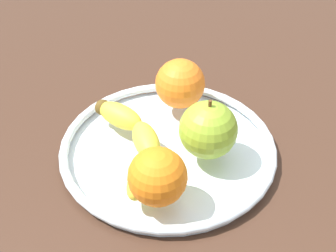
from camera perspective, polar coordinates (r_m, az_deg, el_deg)
ground_plane at (r=65.38cm, az=0.00°, el=-4.59°), size 159.53×159.53×4.00cm
fruit_bowl at (r=63.37cm, az=0.00°, el=-2.70°), size 28.62×28.62×1.80cm
banana at (r=60.84cm, az=-4.02°, el=-1.84°), size 19.52×9.08×3.19cm
apple at (r=59.37cm, az=4.83°, el=-0.45°), size 7.41×7.41×8.21cm
orange_back_left at (r=53.65cm, az=-1.27°, el=-6.08°), size 6.83×6.83×6.83cm
orange_back_right at (r=67.43cm, az=1.46°, el=5.07°), size 7.09×7.09×7.09cm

